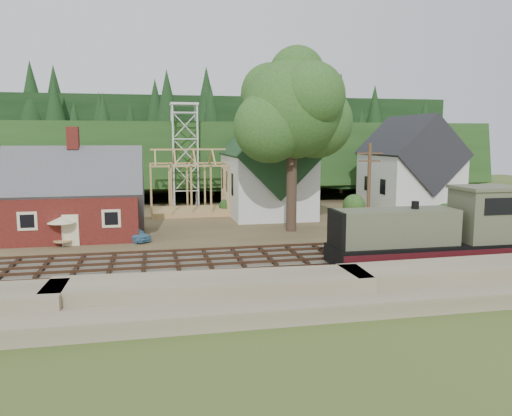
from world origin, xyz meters
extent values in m
plane|color=#384C1E|center=(0.00, 0.00, 0.00)|extent=(140.00, 140.00, 0.00)
cube|color=#7F7259|center=(0.00, -8.50, 0.00)|extent=(64.00, 5.00, 1.60)
cube|color=#726B5B|center=(0.00, 0.00, 0.08)|extent=(64.00, 11.00, 0.16)
cube|color=brown|center=(0.00, 18.00, 0.15)|extent=(64.00, 26.00, 0.30)
cube|color=#1E3F19|center=(0.00, 42.00, 0.00)|extent=(70.00, 28.96, 12.74)
cube|color=black|center=(0.00, 58.00, 0.00)|extent=(80.00, 20.00, 12.00)
cube|color=#521214|center=(-16.00, 11.00, 2.20)|extent=(10.00, 7.00, 3.80)
cube|color=#4C4C51|center=(-16.00, 11.00, 4.10)|extent=(10.80, 7.41, 7.41)
cube|color=#521214|center=(-16.00, 11.00, 8.40)|extent=(0.90, 0.90, 1.80)
cube|color=beige|center=(-16.00, 7.48, 1.50)|extent=(1.20, 0.06, 2.40)
cube|color=silver|center=(2.00, 20.00, 3.50)|extent=(8.00, 12.00, 6.40)
cube|color=#173318|center=(2.00, 20.00, 6.70)|extent=(8.40, 12.96, 8.40)
cube|color=silver|center=(2.00, 14.00, 8.70)|extent=(2.40, 2.40, 4.00)
cone|color=#173318|center=(2.00, 14.00, 12.00)|extent=(5.37, 5.37, 2.60)
cube|color=silver|center=(18.00, 19.00, 3.50)|extent=(8.00, 10.00, 6.40)
cube|color=black|center=(18.00, 19.00, 6.70)|extent=(8.40, 10.80, 8.40)
cube|color=tan|center=(-6.00, 22.00, 0.55)|extent=(8.00, 6.00, 0.50)
cube|color=tan|center=(-6.00, 22.00, 7.20)|extent=(8.00, 0.18, 0.18)
cube|color=silver|center=(-7.40, 26.60, 6.30)|extent=(0.18, 0.18, 12.00)
cube|color=silver|center=(-4.60, 26.60, 6.30)|extent=(0.18, 0.18, 12.00)
cube|color=silver|center=(-7.40, 29.40, 6.30)|extent=(0.18, 0.18, 12.00)
cube|color=silver|center=(-4.60, 29.40, 6.30)|extent=(0.18, 0.18, 12.00)
cube|color=silver|center=(-6.00, 28.00, 12.30)|extent=(3.20, 3.20, 0.25)
cylinder|color=#38281E|center=(2.00, 10.00, 4.30)|extent=(0.90, 0.90, 8.00)
sphere|color=#264F1D|center=(2.00, 10.00, 10.80)|extent=(8.40, 8.40, 8.40)
sphere|color=#264F1D|center=(4.50, 11.00, 9.80)|extent=(6.40, 6.40, 6.40)
sphere|color=#264F1D|center=(-0.20, 9.20, 9.30)|extent=(6.00, 6.00, 6.00)
cylinder|color=#4C331E|center=(7.00, 5.20, 4.00)|extent=(0.28, 0.28, 8.00)
cube|color=#4C331E|center=(7.00, 5.20, 7.20)|extent=(2.20, 0.12, 0.12)
cube|color=#4C331E|center=(7.00, 5.20, 6.60)|extent=(1.80, 0.12, 0.12)
cube|color=black|center=(7.52, -3.00, 0.35)|extent=(12.89, 2.69, 0.38)
cube|color=black|center=(7.52, -3.00, 1.10)|extent=(12.89, 3.12, 1.18)
cube|color=#51573F|center=(5.15, -3.00, 2.82)|extent=(7.74, 2.47, 2.26)
cube|color=#51573F|center=(11.60, -3.00, 3.41)|extent=(3.87, 3.01, 3.44)
cube|color=#51573F|center=(11.60, -3.00, 5.18)|extent=(4.08, 3.22, 0.21)
cube|color=black|center=(11.60, -4.53, 4.16)|extent=(2.58, 0.06, 1.07)
cube|color=#3E0D11|center=(7.52, -4.58, 1.10)|extent=(12.89, 0.04, 0.75)
cube|color=#3E0D11|center=(7.52, -1.42, 1.10)|extent=(12.89, 0.04, 0.75)
cylinder|color=black|center=(6.44, -3.00, 4.06)|extent=(0.47, 0.47, 0.75)
imported|color=#5C9CC5|center=(-11.38, 8.37, 0.86)|extent=(2.95, 3.44, 1.11)
imported|color=#75A672|center=(-20.06, 9.15, 0.89)|extent=(3.76, 2.35, 1.17)
imported|color=red|center=(18.46, 16.71, 0.94)|extent=(4.64, 2.21, 1.28)
cylinder|color=silver|center=(-16.59, 7.37, 1.32)|extent=(0.09, 0.09, 2.05)
cylinder|color=tan|center=(-16.59, 7.37, 0.72)|extent=(1.30, 1.30, 0.07)
cone|color=beige|center=(-16.59, 7.37, 2.35)|extent=(2.05, 2.05, 0.46)
camera|label=1|loc=(-9.84, -31.59, 8.40)|focal=35.00mm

